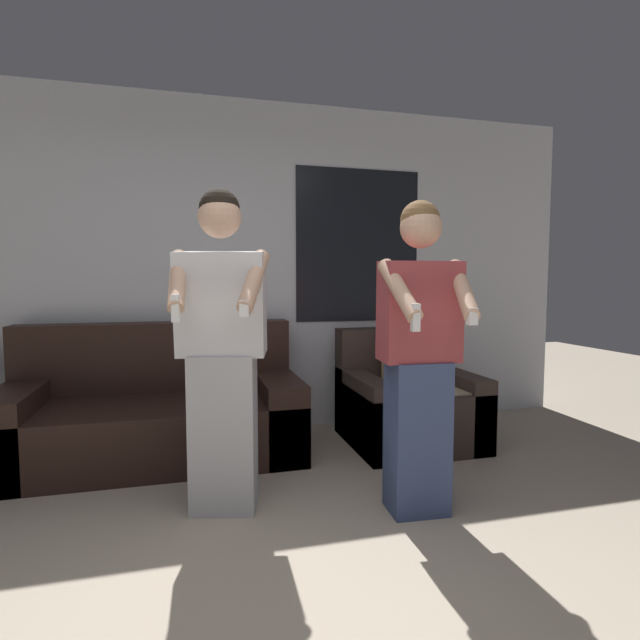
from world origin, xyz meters
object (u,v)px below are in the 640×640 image
object	(u,v)px
couch	(156,414)
person_right	(419,356)
person_left	(222,351)
armchair	(407,403)

from	to	relation	value
couch	person_right	size ratio (longest dim) A/B	1.20
person_left	person_right	distance (m)	1.05
person_right	person_left	bearing A→B (deg)	163.89
armchair	person_right	size ratio (longest dim) A/B	0.56
armchair	person_left	xyz separation A→B (m)	(-1.46, -0.81, 0.57)
person_right	couch	bearing A→B (deg)	138.14
couch	person_right	world-z (taller)	person_right
couch	person_right	xyz separation A→B (m)	(1.41, -1.26, 0.55)
couch	person_left	distance (m)	1.20
couch	person_left	world-z (taller)	person_left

